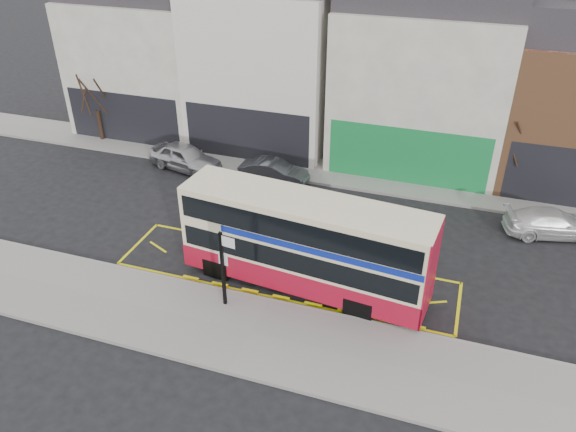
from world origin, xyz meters
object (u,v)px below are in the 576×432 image
(double_decker_bus, at_px, (306,243))
(car_silver, at_px, (185,157))
(bus_stop_post, at_px, (224,263))
(car_grey, at_px, (274,172))
(street_tree_right, at_px, (519,126))
(car_white, at_px, (552,223))
(street_tree_left, at_px, (92,84))

(double_decker_bus, xyz_separation_m, car_silver, (-9.42, 7.92, -1.33))
(double_decker_bus, xyz_separation_m, bus_stop_post, (-2.44, -2.22, 0.02))
(double_decker_bus, relative_size, car_grey, 2.69)
(car_silver, bearing_deg, street_tree_right, -67.34)
(double_decker_bus, height_order, car_white, double_decker_bus)
(double_decker_bus, relative_size, street_tree_right, 1.84)
(double_decker_bus, bearing_deg, street_tree_right, 60.26)
(car_silver, relative_size, street_tree_right, 0.79)
(double_decker_bus, height_order, car_grey, double_decker_bus)
(car_grey, relative_size, car_white, 0.88)
(double_decker_bus, relative_size, street_tree_left, 1.86)
(car_silver, bearing_deg, bus_stop_post, -132.01)
(car_grey, relative_size, street_tree_left, 0.69)
(car_white, distance_m, street_tree_right, 5.07)
(bus_stop_post, distance_m, street_tree_left, 18.32)
(double_decker_bus, height_order, bus_stop_post, double_decker_bus)
(double_decker_bus, distance_m, street_tree_right, 13.21)
(double_decker_bus, distance_m, car_grey, 9.18)
(bus_stop_post, height_order, street_tree_right, street_tree_right)
(car_silver, xyz_separation_m, car_grey, (5.20, 0.10, -0.12))
(double_decker_bus, bearing_deg, car_white, 42.56)
(car_silver, relative_size, street_tree_left, 0.80)
(bus_stop_post, height_order, car_silver, bus_stop_post)
(car_silver, bearing_deg, street_tree_left, 88.09)
(bus_stop_post, bearing_deg, street_tree_left, 146.71)
(car_grey, bearing_deg, street_tree_left, 81.97)
(double_decker_bus, xyz_separation_m, street_tree_right, (7.61, 10.68, 1.64))
(double_decker_bus, bearing_deg, bus_stop_post, -131.96)
(double_decker_bus, xyz_separation_m, car_white, (9.60, 7.19, -1.45))
(car_grey, xyz_separation_m, car_white, (13.81, -0.84, 0.00))
(street_tree_right, bearing_deg, bus_stop_post, -127.93)
(double_decker_bus, relative_size, car_silver, 2.33)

